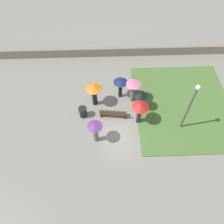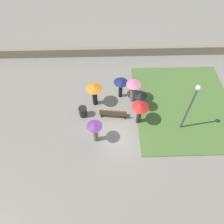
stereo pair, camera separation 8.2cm
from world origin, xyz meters
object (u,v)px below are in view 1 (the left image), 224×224
Objects in this scene: crowd_person_navy at (121,84)px; crowd_person_red at (140,109)px; crowd_person_purple at (95,128)px; park_bench at (113,113)px; crowd_person_orange at (94,91)px; lamp_post at (191,102)px; trash_bin at (83,112)px; crowd_person_pink at (133,88)px; crowd_person_black at (140,98)px.

crowd_person_navy is 0.88× the size of crowd_person_red.
park_bench is at bearing 61.50° from crowd_person_purple.
crowd_person_orange is (1.35, -1.37, 0.99)m from park_bench.
lamp_post is at bearing 174.33° from park_bench.
crowd_person_red is at bearing 170.06° from trash_bin.
park_bench reaches higher than trash_bin.
crowd_person_navy is at bearing 69.32° from crowd_person_purple.
crowd_person_purple is at bearing 116.58° from crowd_person_pink.
park_bench is 1.03× the size of crowd_person_pink.
trash_bin is 0.49× the size of crowd_person_navy.
lamp_post reaches higher than crowd_person_orange.
crowd_person_pink is at bearing -159.61° from trash_bin.
crowd_person_purple is 4.52m from crowd_person_pink.
crowd_person_pink reaches higher than crowd_person_black.
crowd_person_orange is at bearing -21.33° from lamp_post.
crowd_person_red reaches higher than crowd_person_navy.
crowd_person_purple reaches higher than trash_bin.
crowd_person_black is 1.25m from crowd_person_red.
crowd_person_red is at bearing -105.91° from crowd_person_orange.
park_bench is 1.14× the size of crowd_person_navy.
park_bench is 2.16m from crowd_person_orange.
park_bench is at bearing 111.32° from crowd_person_pink.
trash_bin is 3.54m from crowd_person_navy.
crowd_person_red is at bearing 29.54° from crowd_person_purple.
lamp_post is 2.18× the size of crowd_person_purple.
crowd_person_red is (0.18, 1.21, 0.26)m from crowd_person_black.
lamp_post is 4.50m from crowd_person_pink.
lamp_post is at bearing 158.92° from crowd_person_black.
crowd_person_pink is at bearing -53.19° from crowd_person_black.
crowd_person_pink is (-2.81, -3.53, -0.10)m from crowd_person_purple.
crowd_person_red reaches higher than crowd_person_pink.
crowd_person_pink is (-2.92, -0.27, -0.14)m from crowd_person_orange.
lamp_post reaches higher than crowd_person_black.
crowd_person_pink is (-1.57, -1.64, 0.85)m from park_bench.
park_bench is 1.00× the size of crowd_person_red.
crowd_person_pink reaches higher than crowd_person_navy.
crowd_person_navy is (4.21, -3.15, -1.44)m from lamp_post.
lamp_post is 6.79m from crowd_person_orange.
crowd_person_black reaches higher than park_bench.
crowd_person_navy is 2.83m from crowd_person_red.
crowd_person_navy is at bearing 39.03° from crowd_person_pink.
crowd_person_red is at bearing -60.43° from crowd_person_navy.
crowd_person_navy is 2.13m from crowd_person_orange.
park_bench is 1.02× the size of crowd_person_purple.
crowd_person_purple is 1.00× the size of crowd_person_orange.
crowd_person_navy is (1.36, -1.35, 0.05)m from crowd_person_black.
crowd_person_purple reaches higher than crowd_person_pink.
trash_bin is 0.43× the size of crowd_person_orange.
trash_bin is at bearing -10.30° from lamp_post.
crowd_person_pink is at bearing -39.31° from lamp_post.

